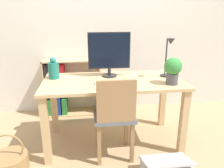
% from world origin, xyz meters
% --- Properties ---
extents(ground_plane, '(10.00, 10.00, 0.00)m').
position_xyz_m(ground_plane, '(0.00, 0.00, 0.00)').
color(ground_plane, tan).
extents(wall_back, '(8.00, 0.05, 2.60)m').
position_xyz_m(wall_back, '(0.00, 1.01, 1.30)').
color(wall_back, silver).
rests_on(wall_back, ground_plane).
extents(desk, '(1.49, 0.74, 0.75)m').
position_xyz_m(desk, '(0.00, 0.00, 0.62)').
color(desk, tan).
rests_on(desk, ground_plane).
extents(monitor, '(0.47, 0.17, 0.49)m').
position_xyz_m(monitor, '(-0.02, 0.16, 1.02)').
color(monitor, '#232326').
rests_on(monitor, desk).
extents(keyboard, '(0.37, 0.12, 0.02)m').
position_xyz_m(keyboard, '(-0.02, -0.10, 0.75)').
color(keyboard, silver).
rests_on(keyboard, desk).
extents(vase, '(0.12, 0.12, 0.23)m').
position_xyz_m(vase, '(-0.64, 0.15, 0.85)').
color(vase, '#1E7266').
rests_on(vase, desk).
extents(desk_lamp, '(0.10, 0.19, 0.44)m').
position_xyz_m(desk_lamp, '(0.60, 0.02, 1.01)').
color(desk_lamp, '#2D2D33').
rests_on(desk_lamp, desk).
extents(potted_plant, '(0.18, 0.18, 0.27)m').
position_xyz_m(potted_plant, '(0.57, -0.20, 0.90)').
color(potted_plant, '#4C4C51').
rests_on(potted_plant, desk).
extents(chair, '(0.40, 0.40, 0.88)m').
position_xyz_m(chair, '(-0.03, -0.30, 0.49)').
color(chair, slate).
rests_on(chair, ground_plane).
extents(bookshelf, '(0.79, 0.28, 0.81)m').
position_xyz_m(bookshelf, '(-0.63, 0.83, 0.39)').
color(bookshelf, tan).
rests_on(bookshelf, ground_plane).
extents(basket, '(0.34, 0.34, 0.39)m').
position_xyz_m(basket, '(-1.04, -0.37, 0.09)').
color(basket, '#997547').
rests_on(basket, ground_plane).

